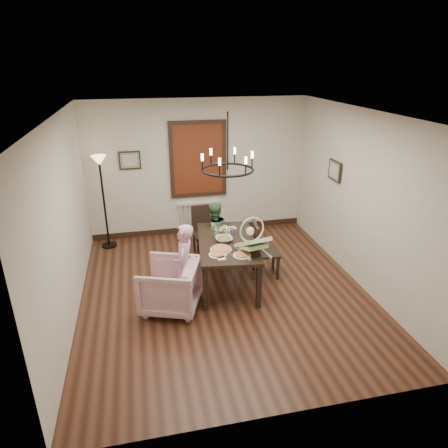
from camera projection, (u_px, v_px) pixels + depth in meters
name	position (u px, v px, depth m)	size (l,w,h in m)	color
room_shell	(219.00, 202.00, 6.27)	(4.51, 5.00, 2.81)	#532E1C
dining_table	(227.00, 246.00, 6.47)	(1.11, 1.73, 0.76)	black
chair_far	(205.00, 232.00, 7.50)	(0.42, 0.42, 0.96)	black
chair_right	(266.00, 249.00, 6.79)	(0.43, 0.43, 0.97)	black
armchair	(170.00, 286.00, 5.91)	(0.81, 0.83, 0.76)	#DCA8C2
elderly_woman	(184.00, 272.00, 5.98)	(0.39, 0.26, 1.07)	#DE9CBE
seated_man	(214.00, 239.00, 7.15)	(0.48, 0.38, 0.99)	#406C45
baby_bouncer	(253.00, 241.00, 6.00)	(0.42, 0.59, 0.39)	#C9EBA2
salad_bowl	(224.00, 239.00, 6.43)	(0.32, 0.32, 0.08)	white
pizza_platter	(221.00, 249.00, 6.13)	(0.33, 0.33, 0.04)	tan
drinking_glass	(224.00, 233.00, 6.58)	(0.06, 0.06, 0.13)	silver
window_blinds	(198.00, 159.00, 8.08)	(1.00, 0.03, 1.40)	maroon
radiator	(199.00, 216.00, 8.58)	(0.92, 0.12, 0.62)	silver
picture_back	(130.00, 160.00, 7.80)	(0.42, 0.03, 0.36)	black
picture_right	(335.00, 171.00, 7.09)	(0.42, 0.03, 0.36)	black
floor_lamp	(104.00, 204.00, 7.69)	(0.30, 0.30, 1.80)	black
chandelier	(228.00, 170.00, 5.98)	(0.80, 0.80, 0.04)	black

